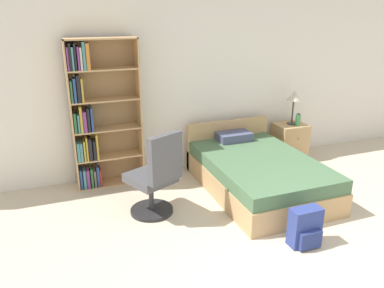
{
  "coord_description": "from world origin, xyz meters",
  "views": [
    {
      "loc": [
        -2.04,
        -1.93,
        2.32
      ],
      "look_at": [
        -0.57,
        1.98,
        0.82
      ],
      "focal_mm": 35.0,
      "sensor_mm": 36.0,
      "label": 1
    }
  ],
  "objects_px": {
    "bookshelf": "(97,117)",
    "table_lamp": "(294,97)",
    "nightstand": "(289,141)",
    "bed": "(256,172)",
    "water_bottle": "(298,120)",
    "office_chair": "(156,178)",
    "backpack_blue": "(305,228)"
  },
  "relations": [
    {
      "from": "bookshelf",
      "to": "table_lamp",
      "type": "bearing_deg",
      "value": -1.26
    },
    {
      "from": "office_chair",
      "to": "water_bottle",
      "type": "relative_size",
      "value": 5.22
    },
    {
      "from": "table_lamp",
      "to": "office_chair",
      "type": "bearing_deg",
      "value": -158.17
    },
    {
      "from": "bookshelf",
      "to": "nightstand",
      "type": "height_order",
      "value": "bookshelf"
    },
    {
      "from": "table_lamp",
      "to": "water_bottle",
      "type": "bearing_deg",
      "value": -77.6
    },
    {
      "from": "bed",
      "to": "backpack_blue",
      "type": "xyz_separation_m",
      "value": [
        -0.18,
        -1.34,
        -0.05
      ]
    },
    {
      "from": "nightstand",
      "to": "table_lamp",
      "type": "xyz_separation_m",
      "value": [
        0.02,
        0.02,
        0.73
      ]
    },
    {
      "from": "bookshelf",
      "to": "bed",
      "type": "relative_size",
      "value": 0.99
    },
    {
      "from": "bed",
      "to": "nightstand",
      "type": "relative_size",
      "value": 3.47
    },
    {
      "from": "bed",
      "to": "office_chair",
      "type": "distance_m",
      "value": 1.49
    },
    {
      "from": "bookshelf",
      "to": "water_bottle",
      "type": "bearing_deg",
      "value": -3.49
    },
    {
      "from": "water_bottle",
      "to": "office_chair",
      "type": "bearing_deg",
      "value": -160.73
    },
    {
      "from": "office_chair",
      "to": "table_lamp",
      "type": "relative_size",
      "value": 1.93
    },
    {
      "from": "nightstand",
      "to": "water_bottle",
      "type": "xyz_separation_m",
      "value": [
        0.05,
        -0.1,
        0.39
      ]
    },
    {
      "from": "table_lamp",
      "to": "backpack_blue",
      "type": "bearing_deg",
      "value": -120.7
    },
    {
      "from": "office_chair",
      "to": "backpack_blue",
      "type": "xyz_separation_m",
      "value": [
        1.28,
        -1.12,
        -0.28
      ]
    },
    {
      "from": "office_chair",
      "to": "water_bottle",
      "type": "bearing_deg",
      "value": 19.27
    },
    {
      "from": "nightstand",
      "to": "bed",
      "type": "bearing_deg",
      "value": -143.45
    },
    {
      "from": "bed",
      "to": "water_bottle",
      "type": "bearing_deg",
      "value": 31.69
    },
    {
      "from": "office_chair",
      "to": "nightstand",
      "type": "height_order",
      "value": "office_chair"
    },
    {
      "from": "nightstand",
      "to": "backpack_blue",
      "type": "relative_size",
      "value": 1.39
    },
    {
      "from": "backpack_blue",
      "to": "table_lamp",
      "type": "bearing_deg",
      "value": 59.3
    },
    {
      "from": "office_chair",
      "to": "backpack_blue",
      "type": "relative_size",
      "value": 2.53
    },
    {
      "from": "nightstand",
      "to": "backpack_blue",
      "type": "bearing_deg",
      "value": -120.5
    },
    {
      "from": "bookshelf",
      "to": "water_bottle",
      "type": "height_order",
      "value": "bookshelf"
    },
    {
      "from": "office_chair",
      "to": "table_lamp",
      "type": "distance_m",
      "value": 2.8
    },
    {
      "from": "water_bottle",
      "to": "bookshelf",
      "type": "bearing_deg",
      "value": 176.51
    },
    {
      "from": "bookshelf",
      "to": "office_chair",
      "type": "xyz_separation_m",
      "value": [
        0.5,
        -1.09,
        -0.5
      ]
    },
    {
      "from": "bookshelf",
      "to": "water_bottle",
      "type": "xyz_separation_m",
      "value": [
        3.07,
        -0.19,
        -0.31
      ]
    },
    {
      "from": "bed",
      "to": "water_bottle",
      "type": "height_order",
      "value": "water_bottle"
    },
    {
      "from": "bookshelf",
      "to": "backpack_blue",
      "type": "relative_size",
      "value": 4.77
    },
    {
      "from": "table_lamp",
      "to": "bed",
      "type": "bearing_deg",
      "value": -143.38
    }
  ]
}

